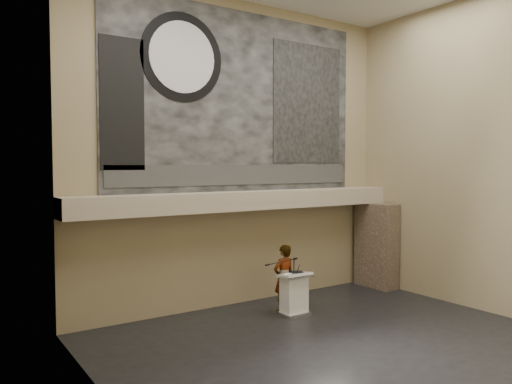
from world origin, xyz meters
TOP-DOWN VIEW (x-y plane):
  - floor at (0.00, 0.00)m, footprint 10.00×10.00m
  - wall_back at (0.00, 4.00)m, footprint 10.00×0.02m
  - wall_left at (-5.00, 0.00)m, footprint 0.02×8.00m
  - wall_right at (5.00, 0.00)m, footprint 0.02×8.00m
  - soffit at (0.00, 3.60)m, footprint 10.00×0.80m
  - sprinkler_left at (-1.60, 3.55)m, footprint 0.04×0.04m
  - sprinkler_right at (1.90, 3.55)m, footprint 0.04×0.04m
  - banner at (0.00, 3.97)m, footprint 8.00×0.05m
  - banner_text_strip at (0.00, 3.93)m, footprint 7.76×0.02m
  - banner_clock_rim at (-1.80, 3.93)m, footprint 2.30×0.02m
  - banner_clock_face at (-1.80, 3.91)m, footprint 1.84×0.02m
  - banner_building_print at (2.40, 3.93)m, footprint 2.60×0.02m
  - banner_brick_print at (-3.40, 3.93)m, footprint 1.10×0.02m
  - stone_pier at (4.65, 3.15)m, footprint 0.60×1.40m
  - lectern at (0.54, 2.21)m, footprint 0.81×0.58m
  - binder at (0.63, 2.22)m, footprint 0.38×0.34m
  - papers at (0.37, 2.15)m, footprint 0.31×0.37m
  - speaker_person at (0.50, 2.60)m, footprint 0.67×0.46m
  - mic_stand at (0.66, 2.41)m, footprint 1.36×0.53m

SIDE VIEW (x-z plane):
  - floor at x=0.00m, z-range 0.00..0.00m
  - mic_stand at x=0.66m, z-range -0.52..0.94m
  - lectern at x=0.54m, z-range -0.02..1.12m
  - speaker_person at x=0.50m, z-range 0.00..1.81m
  - papers at x=0.37m, z-range 1.10..1.10m
  - binder at x=0.63m, z-range 1.10..1.14m
  - stone_pier at x=4.65m, z-range 0.00..2.70m
  - sprinkler_left at x=-1.60m, z-range 2.64..2.70m
  - sprinkler_right at x=1.90m, z-range 2.64..2.70m
  - soffit at x=0.00m, z-range 2.70..3.20m
  - banner_text_strip at x=0.00m, z-range 3.38..3.93m
  - wall_back at x=0.00m, z-range 0.00..8.50m
  - wall_left at x=-5.00m, z-range 0.00..8.50m
  - wall_right at x=5.00m, z-range 0.00..8.50m
  - banner_brick_print at x=-3.40m, z-range 3.80..7.00m
  - banner at x=0.00m, z-range 3.20..8.20m
  - banner_building_print at x=2.40m, z-range 4.00..7.60m
  - banner_clock_rim at x=-1.80m, z-range 5.55..7.85m
  - banner_clock_face at x=-1.80m, z-range 5.78..7.62m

